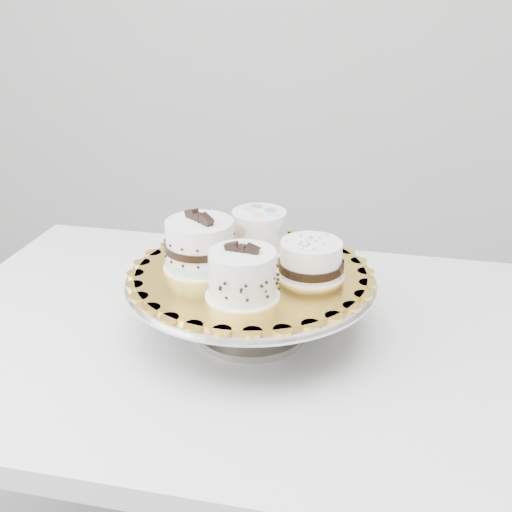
% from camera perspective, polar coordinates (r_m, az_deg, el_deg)
% --- Properties ---
extents(table, '(1.16, 0.78, 0.75)m').
position_cam_1_polar(table, '(1.14, -0.17, -10.33)').
color(table, white).
rests_on(table, floor).
extents(cake_stand, '(0.41, 0.41, 0.11)m').
position_cam_1_polar(cake_stand, '(1.05, -0.45, -3.35)').
color(cake_stand, gray).
rests_on(cake_stand, table).
extents(cake_board, '(0.47, 0.47, 0.01)m').
position_cam_1_polar(cake_board, '(1.04, -0.46, -1.53)').
color(cake_board, gold).
rests_on(cake_board, cake_stand).
extents(cake_swirl, '(0.11, 0.11, 0.09)m').
position_cam_1_polar(cake_swirl, '(0.94, -1.22, -1.75)').
color(cake_swirl, white).
rests_on(cake_swirl, cake_board).
extents(cake_banded, '(0.15, 0.15, 0.10)m').
position_cam_1_polar(cake_banded, '(1.04, -4.99, 0.86)').
color(cake_banded, white).
rests_on(cake_banded, cake_board).
extents(cake_dots, '(0.12, 0.12, 0.07)m').
position_cam_1_polar(cake_dots, '(1.11, 0.28, 2.33)').
color(cake_dots, white).
rests_on(cake_dots, cake_board).
extents(cake_ribbon, '(0.11, 0.11, 0.06)m').
position_cam_1_polar(cake_ribbon, '(1.02, 4.95, -0.33)').
color(cake_ribbon, white).
rests_on(cake_ribbon, cake_board).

